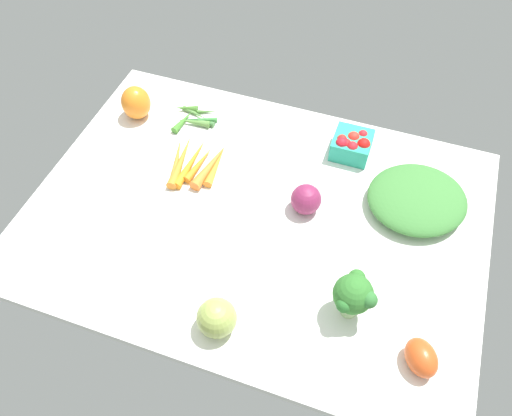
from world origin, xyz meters
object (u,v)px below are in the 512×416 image
red_onion_near_basket (306,199)px  roma_tomato (421,358)px  leafy_greens_clump (417,199)px  berry_basket (352,144)px  broccoli_head (354,295)px  bell_pepper_orange (136,103)px  heirloom_tomato_green (217,318)px  carrot_bunch (196,163)px  okra_pile (192,118)px

red_onion_near_basket → roma_tomato: bearing=136.8°
leafy_greens_clump → berry_basket: 21.52cm
roma_tomato → broccoli_head: size_ratio=0.69×
bell_pepper_orange → heirloom_tomato_green: 66.07cm
bell_pepper_orange → carrot_bunch: bearing=151.9°
okra_pile → broccoli_head: bearing=141.7°
berry_basket → heirloom_tomato_green: heirloom_tomato_green is taller
red_onion_near_basket → berry_basket: bearing=-105.5°
red_onion_near_basket → okra_pile: 41.52cm
heirloom_tomato_green → okra_pile: bearing=-61.6°
leafy_greens_clump → berry_basket: size_ratio=2.45×
red_onion_near_basket → broccoli_head: 27.53cm
bell_pepper_orange → broccoli_head: size_ratio=0.82×
red_onion_near_basket → okra_pile: size_ratio=0.55×
berry_basket → heirloom_tomato_green: 56.83cm
okra_pile → leafy_greens_clump: bearing=170.9°
heirloom_tomato_green → broccoli_head: 26.62cm
okra_pile → broccoli_head: (-52.45, 41.40, 6.19)cm
carrot_bunch → roma_tomato: bearing=151.4°
okra_pile → berry_basket: bearing=-177.5°
carrot_bunch → red_onion_near_basket: (-29.23, 3.99, 2.33)cm
bell_pepper_orange → okra_pile: size_ratio=0.71×
roma_tomato → broccoli_head: 16.61cm
leafy_greens_clump → heirloom_tomato_green: bearing=53.8°
okra_pile → roma_tomato: roma_tomato is taller
red_onion_near_basket → okra_pile: bearing=-27.3°
bell_pepper_orange → broccoli_head: (-66.86, 38.10, 2.47)cm
red_onion_near_basket → heirloom_tomato_green: (7.99, 34.24, 0.43)cm
heirloom_tomato_green → bell_pepper_orange: bearing=-49.1°
bell_pepper_orange → heirloom_tomato_green: (-43.23, 49.97, -0.63)cm
carrot_bunch → berry_basket: bearing=-154.3°
leafy_greens_clump → broccoli_head: bearing=75.4°
berry_basket → heirloom_tomato_green: (13.79, 55.13, 0.69)cm
heirloom_tomato_green → broccoli_head: bearing=-153.3°
red_onion_near_basket → heirloom_tomato_green: bearing=76.9°
red_onion_near_basket → bell_pepper_orange: bell_pepper_orange is taller
berry_basket → red_onion_near_basket: size_ratio=1.32×
red_onion_near_basket → heirloom_tomato_green: 35.16cm
carrot_bunch → bell_pepper_orange: 25.15cm
leafy_greens_clump → red_onion_near_basket: bearing=21.2°
okra_pile → roma_tomato: bearing=144.7°
carrot_bunch → red_onion_near_basket: bearing=172.2°
bell_pepper_orange → heirloom_tomato_green: size_ratio=1.16×
okra_pile → bell_pepper_orange: bearing=12.9°
berry_basket → broccoli_head: 44.53cm
carrot_bunch → okra_pile: (7.58, -15.03, -0.34)cm
carrot_bunch → berry_basket: size_ratio=1.90×
red_onion_near_basket → broccoli_head: broccoli_head is taller
leafy_greens_clump → bell_pepper_orange: bell_pepper_orange is taller
heirloom_tomato_green → red_onion_near_basket: bearing=-103.1°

